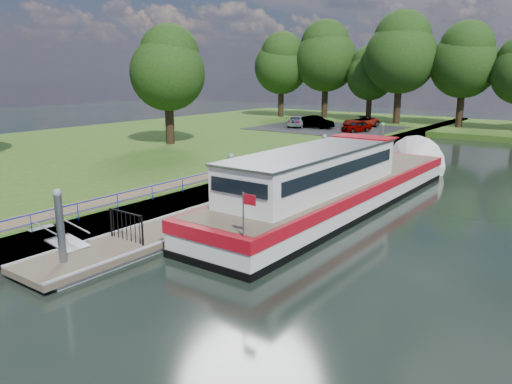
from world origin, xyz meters
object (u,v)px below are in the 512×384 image
Objects in this scene: pontoon at (283,192)px; barge at (343,185)px; car_a at (356,126)px; car_c at (299,121)px; car_b at (315,122)px; car_d at (361,122)px.

barge is (3.60, -0.04, 0.90)m from pontoon.
car_c reaches higher than car_a.
pontoon is 9.17× the size of car_a.
car_b is (-11.79, 24.04, 1.30)m from pontoon.
car_a is 0.75× the size of car_d.
car_b is 4.94m from car_d.
pontoon is at bearing -53.19° from car_a.
barge is at bearing -51.47° from car_d.
car_c is 6.61m from car_d.
barge is at bearing -0.60° from pontoon.
car_a is 7.21m from car_c.
barge is 29.85m from car_c.
car_d is (-1.41, 4.06, 0.05)m from car_a.
pontoon is 28.60m from car_d.
barge is 6.47× the size of car_a.
car_b is at bearing 122.57° from barge.
car_c is (-7.17, 0.81, 0.05)m from car_a.
car_d is (-11.75, 27.42, 0.35)m from barge.
car_d is (5.76, 3.25, -0.00)m from car_c.
car_d is at bearing -163.45° from car_c.
car_b reaches higher than car_c.
pontoon is at bearing -154.38° from car_b.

